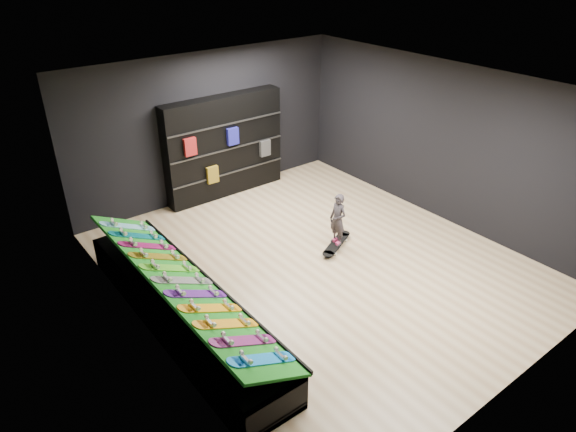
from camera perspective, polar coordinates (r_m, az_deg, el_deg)
floor at (r=8.80m, az=3.39°, el=-5.27°), size 6.00×7.00×0.01m
ceiling at (r=7.55m, az=4.05°, el=14.00°), size 6.00×7.00×0.01m
wall_back at (r=10.74m, az=-8.83°, el=9.83°), size 6.00×0.02×3.00m
wall_front at (r=6.25m, az=25.42°, el=-7.48°), size 6.00×0.02×3.00m
wall_left at (r=6.69m, az=-16.12°, el=-3.15°), size 0.02×7.00×3.00m
wall_right at (r=10.16m, az=16.69°, el=7.85°), size 0.02×7.00×3.00m
display_rack at (r=7.53m, az=-11.67°, el=-10.21°), size 0.90×4.50×0.50m
turf_ramp at (r=7.27m, az=-11.68°, el=-7.23°), size 0.92×4.50×0.46m
back_shelving at (r=10.85m, az=-7.11°, el=7.67°), size 2.65×0.31×2.12m
floor_skateboard at (r=9.24m, az=5.40°, el=-3.21°), size 0.98×0.63×0.09m
child at (r=9.07m, az=5.50°, el=-1.44°), size 0.16×0.22×0.57m
display_board_0 at (r=5.96m, az=-2.86°, el=-15.62°), size 0.93×0.22×0.50m
display_board_1 at (r=6.20m, az=-4.95°, el=-13.64°), size 0.93×0.22×0.50m
display_board_2 at (r=6.44m, az=-6.84°, el=-11.80°), size 0.93×0.22×0.50m
display_board_3 at (r=6.70m, az=-8.57°, el=-10.09°), size 0.93×0.22×0.50m
display_board_4 at (r=6.98m, az=-10.16°, el=-8.49°), size 0.93×0.22×0.50m
display_board_5 at (r=7.26m, az=-11.61°, el=-7.02°), size 0.93×0.22×0.50m
display_board_6 at (r=7.55m, az=-12.94°, el=-5.65°), size 0.93×0.22×0.50m
display_board_7 at (r=7.84m, az=-14.17°, el=-4.38°), size 0.93×0.22×0.50m
display_board_8 at (r=8.15m, az=-15.30°, el=-3.21°), size 0.93×0.22×0.50m
display_board_9 at (r=8.46m, az=-16.35°, el=-2.11°), size 0.93×0.22×0.50m
display_board_10 at (r=8.77m, az=-17.32°, el=-1.10°), size 0.93×0.22×0.50m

